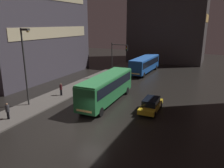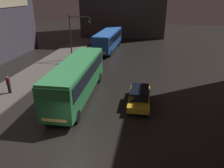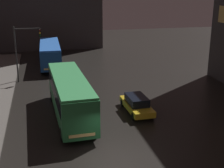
{
  "view_description": "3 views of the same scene",
  "coord_description": "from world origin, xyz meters",
  "px_view_note": "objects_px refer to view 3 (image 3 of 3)",
  "views": [
    {
      "loc": [
        9.63,
        -15.53,
        9.49
      ],
      "look_at": [
        -0.92,
        6.57,
        2.67
      ],
      "focal_mm": 35.0,
      "sensor_mm": 36.0,
      "label": 1
    },
    {
      "loc": [
        4.49,
        -10.08,
        9.0
      ],
      "look_at": [
        1.39,
        6.56,
        1.88
      ],
      "focal_mm": 35.0,
      "sensor_mm": 36.0,
      "label": 2
    },
    {
      "loc": [
        -4.06,
        -16.98,
        10.39
      ],
      "look_at": [
        1.72,
        7.68,
        2.47
      ],
      "focal_mm": 50.0,
      "sensor_mm": 36.0,
      "label": 3
    }
  ],
  "objects_px": {
    "car_taxi": "(137,104)",
    "bus_far": "(50,52)",
    "traffic_light_main": "(25,45)",
    "bus_near": "(70,93)"
  },
  "relations": [
    {
      "from": "bus_near",
      "to": "car_taxi",
      "type": "height_order",
      "value": "bus_near"
    },
    {
      "from": "bus_near",
      "to": "traffic_light_main",
      "type": "bearing_deg",
      "value": -73.79
    },
    {
      "from": "bus_far",
      "to": "traffic_light_main",
      "type": "bearing_deg",
      "value": 67.92
    },
    {
      "from": "bus_near",
      "to": "bus_far",
      "type": "height_order",
      "value": "bus_near"
    },
    {
      "from": "car_taxi",
      "to": "bus_far",
      "type": "bearing_deg",
      "value": -71.87
    },
    {
      "from": "bus_near",
      "to": "car_taxi",
      "type": "bearing_deg",
      "value": 175.15
    },
    {
      "from": "bus_near",
      "to": "bus_far",
      "type": "bearing_deg",
      "value": -89.46
    },
    {
      "from": "traffic_light_main",
      "to": "bus_far",
      "type": "bearing_deg",
      "value": 66.65
    },
    {
      "from": "bus_near",
      "to": "bus_far",
      "type": "xyz_separation_m",
      "value": [
        -0.84,
        18.19,
        -0.18
      ]
    },
    {
      "from": "car_taxi",
      "to": "traffic_light_main",
      "type": "height_order",
      "value": "traffic_light_main"
    }
  ]
}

